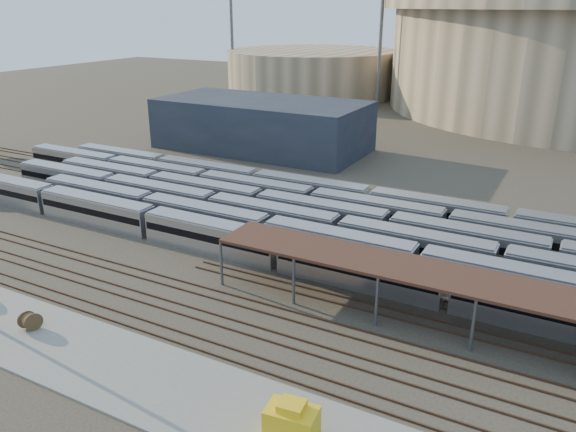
# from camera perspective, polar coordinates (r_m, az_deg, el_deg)

# --- Properties ---
(ground) EXTENTS (420.00, 420.00, 0.00)m
(ground) POSITION_cam_1_polar(r_m,az_deg,el_deg) (55.78, -0.59, -9.32)
(ground) COLOR #383026
(ground) RESTS_ON ground
(apron) EXTENTS (50.00, 9.00, 0.20)m
(apron) POSITION_cam_1_polar(r_m,az_deg,el_deg) (48.18, -15.06, -15.37)
(apron) COLOR gray
(apron) RESTS_ON ground
(subway_trains) EXTENTS (130.82, 23.90, 3.60)m
(subway_trains) POSITION_cam_1_polar(r_m,az_deg,el_deg) (70.31, 6.36, -1.24)
(subway_trains) COLOR silver
(subway_trains) RESTS_ON ground
(inspection_shed) EXTENTS (60.30, 6.00, 5.30)m
(inspection_shed) POSITION_cam_1_polar(r_m,az_deg,el_deg) (51.65, 23.85, -7.57)
(inspection_shed) COLOR #56575B
(inspection_shed) RESTS_ON ground
(empty_tracks) EXTENTS (170.00, 9.62, 0.18)m
(empty_tracks) POSITION_cam_1_polar(r_m,az_deg,el_deg) (52.05, -3.30, -11.65)
(empty_tracks) COLOR #4C3323
(empty_tracks) RESTS_ON ground
(secondary_arena) EXTENTS (56.00, 56.00, 14.00)m
(secondary_arena) POSITION_cam_1_polar(r_m,az_deg,el_deg) (192.53, 2.52, 14.42)
(secondary_arena) COLOR tan
(secondary_arena) RESTS_ON ground
(service_building) EXTENTS (42.00, 20.00, 10.00)m
(service_building) POSITION_cam_1_polar(r_m,az_deg,el_deg) (115.74, -2.67, 9.24)
(service_building) COLOR #1E232D
(service_building) RESTS_ON ground
(floodlight_0) EXTENTS (4.00, 1.00, 38.40)m
(floodlight_0) POSITION_cam_1_polar(r_m,az_deg,el_deg) (161.53, 9.41, 17.84)
(floodlight_0) COLOR #56575B
(floodlight_0) RESTS_ON ground
(floodlight_1) EXTENTS (4.00, 1.00, 38.40)m
(floodlight_1) POSITION_cam_1_polar(r_m,az_deg,el_deg) (195.28, -5.75, 18.44)
(floodlight_1) COLOR #56575B
(floodlight_1) RESTS_ON ground
(floodlight_3) EXTENTS (4.00, 1.00, 38.40)m
(floodlight_3) POSITION_cam_1_polar(r_m,az_deg,el_deg) (205.14, 19.85, 17.49)
(floodlight_3) COLOR #56575B
(floodlight_3) RESTS_ON ground
(cable_reel_west) EXTENTS (1.45, 1.91, 1.69)m
(cable_reel_west) POSITION_cam_1_polar(r_m,az_deg,el_deg) (56.74, -24.71, -9.66)
(cable_reel_west) COLOR brown
(cable_reel_west) RESTS_ON apron
(yellow_equipment) EXTENTS (3.75, 2.59, 2.20)m
(yellow_equipment) POSITION_cam_1_polar(r_m,az_deg,el_deg) (40.60, 0.38, -20.23)
(yellow_equipment) COLOR yellow
(yellow_equipment) RESTS_ON apron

